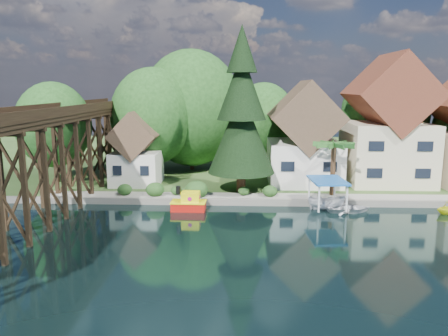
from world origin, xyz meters
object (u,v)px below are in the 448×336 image
Objects in this scene: house_left at (304,140)px; shed at (136,153)px; boat_white_a at (349,207)px; boat_yellow at (448,207)px; trestle_bridge at (52,152)px; boat_canopy at (327,197)px; palm_tree at (334,146)px; house_center at (388,128)px; tugboat at (189,203)px; conifer at (242,114)px.

house_left is 1.40× the size of shed.
boat_yellow is at bearing -98.57° from boat_white_a.
trestle_bridge is 9.91× the size of boat_canopy.
palm_tree is at bearing -70.91° from house_left.
house_center is 3.11× the size of boat_canopy.
tugboat is at bearing -176.26° from boat_canopy.
house_center is at bearing -10.05° from boat_yellow.
conifer is at bearing -161.70° from house_center.
trestle_bridge is 33.96m from house_center.
shed is at bearing 61.81° from trestle_bridge.
boat_yellow is (11.14, -10.06, -4.51)m from house_left.
boat_yellow is (22.52, -0.24, -0.04)m from tugboat.
house_center is 9.50m from palm_tree.
trestle_bridge is 4.01× the size of house_left.
house_center is 27.20m from shed.
tugboat is (-13.40, -3.98, -4.61)m from palm_tree.
conifer reaches higher than shed.
boat_white_a is at bearing -79.54° from palm_tree.
palm_tree is at bearing 71.22° from boat_canopy.
trestle_bridge is 34.48m from boat_yellow.
palm_tree is (2.02, -5.84, 0.14)m from house_left.
boat_canopy is 1.87× the size of boat_yellow.
shed is 2.05× the size of boat_white_a.
shed is 0.49× the size of conifer.
trestle_bridge reaches higher than tugboat.
conifer is at bearing -15.96° from shed.
boat_canopy is at bearing -108.78° from palm_tree.
tugboat is at bearing 67.86° from boat_yellow.
house_center is 13.53m from boat_canopy.
shed is 11.09m from tugboat.
tugboat is 0.70× the size of boat_canopy.
shed is at bearing 62.00° from boat_white_a.
shed is at bearing -175.76° from house_center.
palm_tree is (20.02, -4.34, 1.46)m from shed.
palm_tree reaches higher than boat_canopy.
boat_white_a is 0.86× the size of boat_canopy.
trestle_bridge is at bearing -118.19° from shed.
palm_tree reaches higher than tugboat.
conifer reaches higher than boat_white_a.
trestle_bridge is 14.18× the size of tugboat.
trestle_bridge is 8.06× the size of palm_tree.
trestle_bridge is 12.57m from tugboat.
shed is 3.29× the size of boat_yellow.
boat_white_a is at bearing 0.37° from tugboat.
house_center is 23.55m from tugboat.
palm_tree is at bearing -7.30° from conifer.
trestle_bridge is 3.18× the size of house_center.
conifer is at bearing 55.82° from boat_white_a.
palm_tree is at bearing 43.65° from boat_yellow.
palm_tree is (8.79, -1.13, -2.98)m from conifer.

